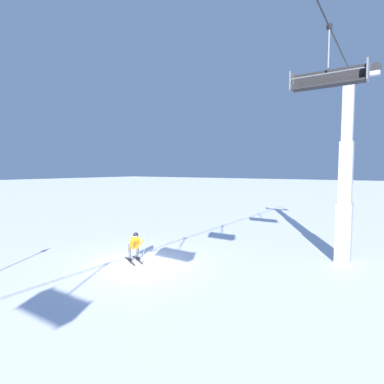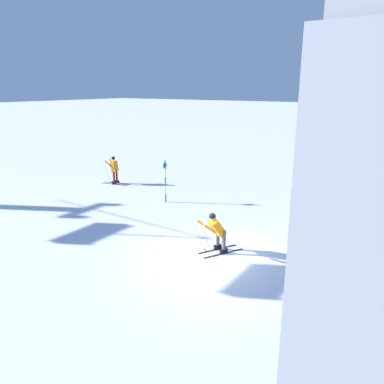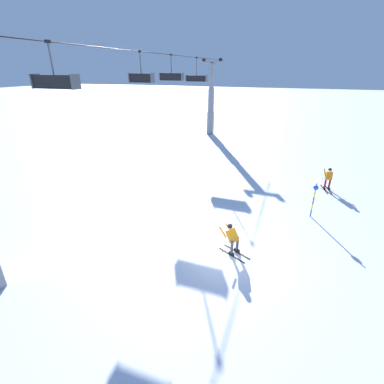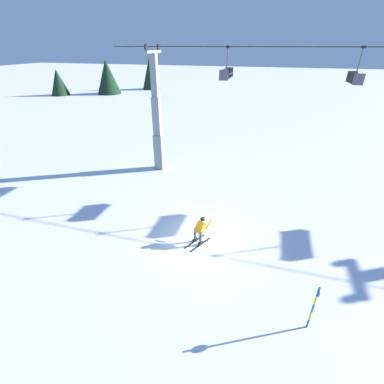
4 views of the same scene
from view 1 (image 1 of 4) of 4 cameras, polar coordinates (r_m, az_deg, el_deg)
name	(u,v)px [view 1 (image 1 of 4)]	position (r m, az deg, el deg)	size (l,w,h in m)	color
ground_plane	(142,263)	(15.31, -9.39, -12.96)	(260.00, 260.00, 0.00)	white
skier_carving_main	(135,244)	(15.29, -10.70, -9.63)	(1.30, 1.75, 1.64)	black
lift_tower_near	(345,182)	(16.38, 26.86, 1.66)	(0.70, 2.55, 9.31)	gray
chairlift_seat_nearest	(328,78)	(11.64, 24.19, 18.95)	(0.61, 2.35, 1.98)	black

